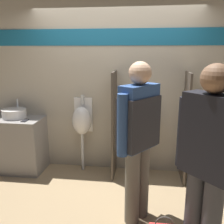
% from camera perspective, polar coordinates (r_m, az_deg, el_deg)
% --- Properties ---
extents(ground_plane, '(16.00, 16.00, 0.00)m').
position_cam_1_polar(ground_plane, '(3.75, -0.36, -16.43)').
color(ground_plane, '#997F5B').
extents(display_wall, '(4.36, 0.07, 2.70)m').
position_cam_1_polar(display_wall, '(3.87, 0.84, 6.02)').
color(display_wall, '#B2A893').
rests_on(display_wall, ground_plane).
extents(sink_counter, '(1.00, 0.52, 0.86)m').
position_cam_1_polar(sink_counter, '(4.33, -21.79, -6.86)').
color(sink_counter, gray).
rests_on(sink_counter, ground_plane).
extents(sink_basin, '(0.37, 0.37, 0.28)m').
position_cam_1_polar(sink_basin, '(4.21, -21.46, -0.30)').
color(sink_basin, white).
rests_on(sink_basin, sink_counter).
extents(cell_phone, '(0.07, 0.14, 0.01)m').
position_cam_1_polar(cell_phone, '(3.98, -19.29, -1.86)').
color(cell_phone, '#232328').
rests_on(cell_phone, sink_counter).
extents(divider_near_counter, '(0.03, 0.46, 1.60)m').
position_cam_1_polar(divider_near_counter, '(3.73, 0.45, -3.06)').
color(divider_near_counter, '#4C4238').
rests_on(divider_near_counter, ground_plane).
extents(divider_mid, '(0.03, 0.46, 1.60)m').
position_cam_1_polar(divider_mid, '(3.76, 16.38, -3.55)').
color(divider_mid, '#4C4238').
rests_on(divider_mid, ground_plane).
extents(urinal_near_counter, '(0.31, 0.26, 1.22)m').
position_cam_1_polar(urinal_near_counter, '(3.92, -6.89, -2.00)').
color(urinal_near_counter, silver).
rests_on(urinal_near_counter, ground_plane).
extents(urinal_far, '(0.31, 0.26, 1.22)m').
position_cam_1_polar(urinal_far, '(3.81, 8.43, -2.56)').
color(urinal_far, silver).
rests_on(urinal_far, ground_plane).
extents(toilet, '(0.38, 0.54, 0.91)m').
position_cam_1_polar(toilet, '(3.98, 23.53, -10.55)').
color(toilet, white).
rests_on(toilet, ground_plane).
extents(person_in_vest, '(0.47, 0.52, 1.79)m').
position_cam_1_polar(person_in_vest, '(2.68, 6.07, -4.75)').
color(person_in_vest, '#666056').
rests_on(person_in_vest, ground_plane).
extents(person_with_lanyard, '(0.47, 0.48, 1.80)m').
position_cam_1_polar(person_with_lanyard, '(2.25, 21.03, -10.65)').
color(person_with_lanyard, '#3D3D42').
rests_on(person_with_lanyard, ground_plane).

